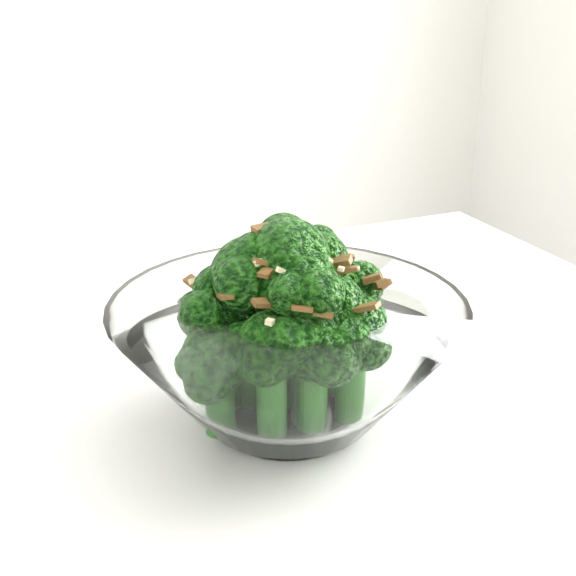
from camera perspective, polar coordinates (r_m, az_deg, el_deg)
name	(u,v)px	position (r m, az deg, el deg)	size (l,w,h in m)	color
broccoli_dish	(287,345)	(0.51, -0.08, -4.11)	(0.23, 0.23, 0.14)	white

